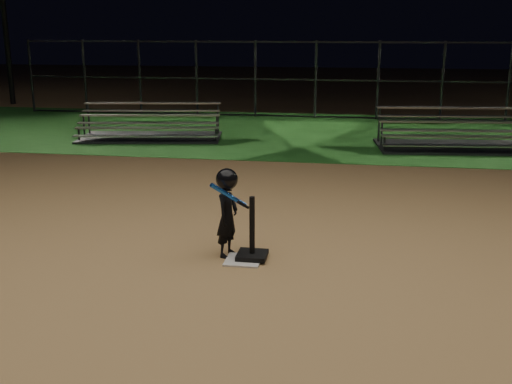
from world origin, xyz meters
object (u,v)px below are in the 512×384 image
(bleacher_right, at_px, (458,141))
(home_plate, at_px, (243,260))
(bleacher_left, at_px, (151,132))
(batting_tee, at_px, (252,246))
(child_batter, at_px, (227,210))

(bleacher_right, bearing_deg, home_plate, -120.79)
(home_plate, height_order, bleacher_left, bleacher_left)
(home_plate, relative_size, bleacher_right, 0.11)
(batting_tee, distance_m, bleacher_right, 8.99)
(child_batter, bearing_deg, bleacher_left, 40.88)
(bleacher_left, bearing_deg, batting_tee, -72.48)
(bleacher_right, bearing_deg, bleacher_left, 173.50)
(batting_tee, relative_size, bleacher_right, 0.20)
(home_plate, height_order, bleacher_right, bleacher_right)
(home_plate, bearing_deg, batting_tee, 42.03)
(bleacher_left, relative_size, bleacher_right, 0.97)
(child_batter, bearing_deg, batting_tee, -87.65)
(bleacher_left, bearing_deg, home_plate, -73.28)
(child_batter, height_order, bleacher_right, child_batter)
(home_plate, bearing_deg, bleacher_left, 116.04)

